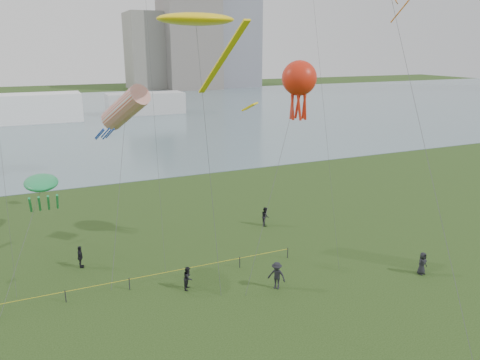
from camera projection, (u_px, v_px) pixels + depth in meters
name	position (u px, v px, depth m)	size (l,w,h in m)	color
lake	(84.00, 116.00, 108.89)	(400.00, 120.00, 0.08)	slate
building_mid	(189.00, 37.00, 176.07)	(20.00, 20.00, 38.00)	slate
building_low	(149.00, 51.00, 177.30)	(16.00, 18.00, 28.00)	slate
pavilion_left	(27.00, 108.00, 99.01)	(22.00, 8.00, 6.00)	white
pavilion_right	(145.00, 103.00, 111.88)	(18.00, 7.00, 5.00)	silver
fence	(29.00, 302.00, 28.56)	(24.07, 0.07, 1.05)	black
spectator_a	(188.00, 278.00, 30.99)	(0.77, 0.60, 1.59)	black
spectator_b	(277.00, 275.00, 30.99)	(1.22, 0.70, 1.90)	black
spectator_c	(80.00, 257.00, 33.98)	(0.98, 0.41, 1.67)	black
spectator_d	(422.00, 263.00, 33.02)	(0.80, 0.52, 1.64)	black
spectator_g	(265.00, 216.00, 42.09)	(0.83, 0.64, 1.70)	black
kite_stingray	(197.00, 20.00, 28.85)	(4.99, 10.03, 17.59)	#3F3F42
kite_windsock	(125.00, 108.00, 34.49)	(4.59, 8.72, 13.06)	#3F3F42
kite_creature	(41.00, 183.00, 31.74)	(4.26, 7.08, 7.07)	#3F3F42
kite_octopus	(299.00, 79.00, 32.59)	(7.20, 5.38, 14.68)	#3F3F42
kite_delta	(396.00, 11.00, 26.39)	(2.61, 11.27, 19.18)	#3F3F42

